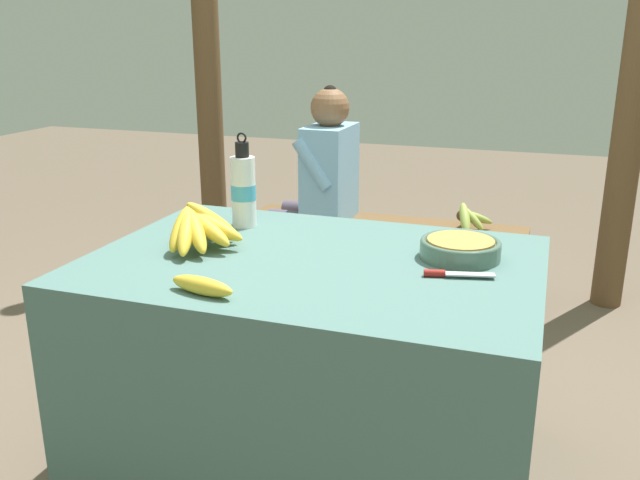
{
  "coord_description": "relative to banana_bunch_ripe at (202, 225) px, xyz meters",
  "views": [
    {
      "loc": [
        0.61,
        -1.7,
        1.3
      ],
      "look_at": [
        0.0,
        0.05,
        0.72
      ],
      "focal_mm": 38.0,
      "sensor_mm": 36.0,
      "label": 1
    }
  ],
  "objects": [
    {
      "name": "ground_plane",
      "position": [
        0.34,
        0.01,
        -0.75
      ],
      "size": [
        12.0,
        12.0,
        0.0
      ],
      "primitive_type": "plane",
      "color": "brown"
    },
    {
      "name": "market_counter",
      "position": [
        0.34,
        0.01,
        -0.41
      ],
      "size": [
        1.26,
        0.88,
        0.68
      ],
      "color": "#4C706B",
      "rests_on": "ground_plane"
    },
    {
      "name": "banana_bunch_ripe",
      "position": [
        0.0,
        0.0,
        0.0
      ],
      "size": [
        0.21,
        0.32,
        0.15
      ],
      "color": "#4C381E",
      "rests_on": "market_counter"
    },
    {
      "name": "serving_bowl",
      "position": [
        0.73,
        0.15,
        -0.04
      ],
      "size": [
        0.23,
        0.23,
        0.06
      ],
      "color": "#4C6B5B",
      "rests_on": "market_counter"
    },
    {
      "name": "water_bottle",
      "position": [
        0.02,
        0.25,
        0.05
      ],
      "size": [
        0.08,
        0.08,
        0.31
      ],
      "color": "white",
      "rests_on": "market_counter"
    },
    {
      "name": "loose_banana_front",
      "position": [
        0.18,
        -0.33,
        -0.05
      ],
      "size": [
        0.19,
        0.08,
        0.04
      ],
      "rotation": [
        0.0,
        0.0,
        -0.19
      ],
      "color": "gold",
      "rests_on": "market_counter"
    },
    {
      "name": "knife",
      "position": [
        0.73,
        -0.01,
        -0.06
      ],
      "size": [
        0.18,
        0.07,
        0.02
      ],
      "rotation": [
        0.0,
        0.0,
        0.24
      ],
      "color": "#BCBCC1",
      "rests_on": "market_counter"
    },
    {
      "name": "wooden_bench",
      "position": [
        0.2,
        1.45,
        -0.43
      ],
      "size": [
        1.38,
        0.32,
        0.38
      ],
      "color": "brown",
      "rests_on": "ground_plane"
    },
    {
      "name": "seated_vendor",
      "position": [
        -0.11,
        1.42,
        -0.16
      ],
      "size": [
        0.4,
        0.39,
        1.04
      ],
      "rotation": [
        0.0,
        0.0,
        3.12
      ],
      "color": "#564C60",
      "rests_on": "ground_plane"
    },
    {
      "name": "banana_bunch_green",
      "position": [
        0.61,
        1.45,
        -0.3
      ],
      "size": [
        0.18,
        0.31,
        0.15
      ],
      "color": "#4C381E",
      "rests_on": "wooden_bench"
    },
    {
      "name": "support_post_near",
      "position": [
        -0.87,
        1.71,
        0.5
      ],
      "size": [
        0.14,
        0.14,
        2.51
      ],
      "color": "brown",
      "rests_on": "ground_plane"
    }
  ]
}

